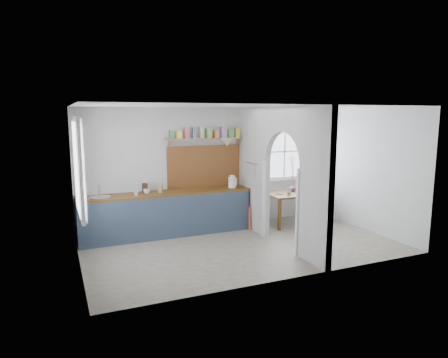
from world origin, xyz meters
name	(u,v)px	position (x,y,z in m)	size (l,w,h in m)	color
floor	(244,247)	(0.00, 0.00, 0.00)	(5.80, 3.20, 0.01)	gray
ceiling	(245,106)	(0.00, 0.00, 2.60)	(5.80, 3.20, 0.01)	silver
walls	(245,178)	(0.00, 0.00, 1.30)	(5.81, 3.21, 2.60)	silver
partition	(277,168)	(0.70, 0.06, 1.45)	(0.12, 3.20, 2.60)	silver
kitchen_window	(77,168)	(-2.87, 0.00, 1.65)	(0.10, 1.16, 1.50)	white
nook_window	(284,151)	(1.80, 1.56, 1.60)	(1.76, 0.10, 1.30)	white
counter	(167,213)	(-1.13, 1.33, 0.46)	(3.50, 0.60, 0.90)	brown
sink	(100,198)	(-2.43, 1.30, 0.89)	(0.40, 0.40, 0.02)	silver
backsplash	(204,166)	(-0.20, 1.58, 1.35)	(1.65, 0.03, 0.90)	brown
shelf	(205,136)	(-0.21, 1.49, 2.01)	(1.75, 0.20, 0.21)	tan
pendant_lamp	(227,143)	(0.15, 1.15, 1.88)	(0.26, 0.26, 0.16)	beige
utensil_rail	(252,163)	(0.61, 0.90, 1.45)	(0.02, 0.02, 0.50)	silver
dining_table	(292,209)	(1.68, 0.99, 0.36)	(1.15, 0.76, 0.72)	brown
chair_left	(256,209)	(0.81, 1.08, 0.41)	(0.37, 0.37, 0.82)	white
chair_right	(324,204)	(2.51, 0.93, 0.41)	(0.37, 0.37, 0.81)	white
kettle	(232,181)	(0.30, 1.23, 1.04)	(0.23, 0.18, 0.27)	white
mug_a	(136,193)	(-1.77, 1.18, 0.94)	(0.10, 0.10, 0.09)	silver
mug_b	(147,191)	(-1.53, 1.29, 0.95)	(0.14, 0.14, 0.11)	silver
knife_block	(145,188)	(-1.55, 1.35, 1.00)	(0.09, 0.13, 0.20)	black
jar	(160,188)	(-1.26, 1.30, 0.98)	(0.10, 0.10, 0.17)	olive
towel_magenta	(249,217)	(0.58, 0.96, 0.28)	(0.02, 0.03, 0.50)	#CF164D
towel_orange	(250,219)	(0.58, 0.93, 0.25)	(0.02, 0.03, 0.52)	orange
bowl	(305,191)	(1.98, 0.93, 0.75)	(0.32, 0.32, 0.08)	silver
table_cup	(289,193)	(1.51, 0.88, 0.76)	(0.09, 0.09, 0.09)	#538F58
plate	(279,194)	(1.34, 0.99, 0.72)	(0.16, 0.16, 0.01)	#2E2424
vase	(292,188)	(1.80, 1.17, 0.80)	(0.16, 0.16, 0.17)	#613A69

